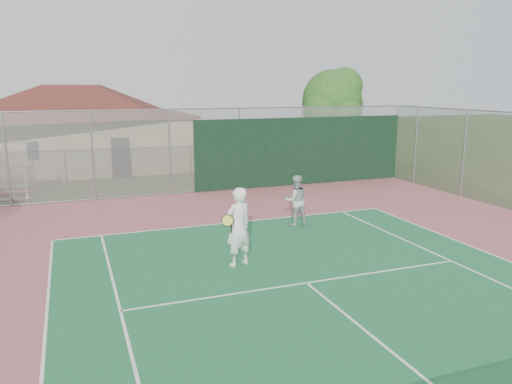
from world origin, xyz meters
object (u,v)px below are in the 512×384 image
Objects in this scene: tree at (333,102)px; player_white_front at (238,228)px; clubhouse at (76,119)px; player_grey_back at (296,201)px.

player_white_front is at bearing -126.86° from tree.
clubhouse reaches higher than player_white_front.
clubhouse is at bearing -97.38° from player_white_front.
clubhouse is 2.31× the size of tree.
player_grey_back is at bearing -124.16° from tree.
clubhouse is 16.03m from player_grey_back.
player_grey_back is at bearing -68.61° from clubhouse.
tree is 2.74× the size of player_white_front.
clubhouse is at bearing -61.84° from player_grey_back.
clubhouse is 17.89m from player_white_front.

